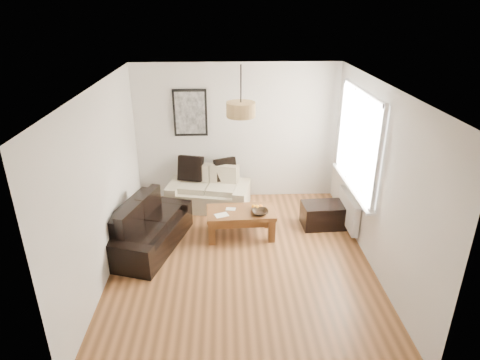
{
  "coord_description": "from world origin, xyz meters",
  "views": [
    {
      "loc": [
        -0.23,
        -5.21,
        3.6
      ],
      "look_at": [
        0.0,
        0.6,
        1.05
      ],
      "focal_mm": 30.83,
      "sensor_mm": 36.0,
      "label": 1
    }
  ],
  "objects_px": {
    "loveseat_cream": "(209,189)",
    "ottoman": "(323,215)",
    "sofa_leather": "(149,226)",
    "coffee_table": "(241,223)"
  },
  "relations": [
    {
      "from": "loveseat_cream",
      "to": "ottoman",
      "type": "relative_size",
      "value": 2.03
    },
    {
      "from": "loveseat_cream",
      "to": "sofa_leather",
      "type": "distance_m",
      "value": 1.62
    },
    {
      "from": "loveseat_cream",
      "to": "ottoman",
      "type": "distance_m",
      "value": 2.16
    },
    {
      "from": "sofa_leather",
      "to": "coffee_table",
      "type": "distance_m",
      "value": 1.48
    },
    {
      "from": "loveseat_cream",
      "to": "ottoman",
      "type": "height_order",
      "value": "loveseat_cream"
    },
    {
      "from": "sofa_leather",
      "to": "ottoman",
      "type": "distance_m",
      "value": 2.93
    },
    {
      "from": "loveseat_cream",
      "to": "sofa_leather",
      "type": "height_order",
      "value": "loveseat_cream"
    },
    {
      "from": "loveseat_cream",
      "to": "ottoman",
      "type": "xyz_separation_m",
      "value": [
        1.99,
        -0.82,
        -0.16
      ]
    },
    {
      "from": "ottoman",
      "to": "loveseat_cream",
      "type": "bearing_deg",
      "value": 157.71
    },
    {
      "from": "coffee_table",
      "to": "ottoman",
      "type": "height_order",
      "value": "coffee_table"
    }
  ]
}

